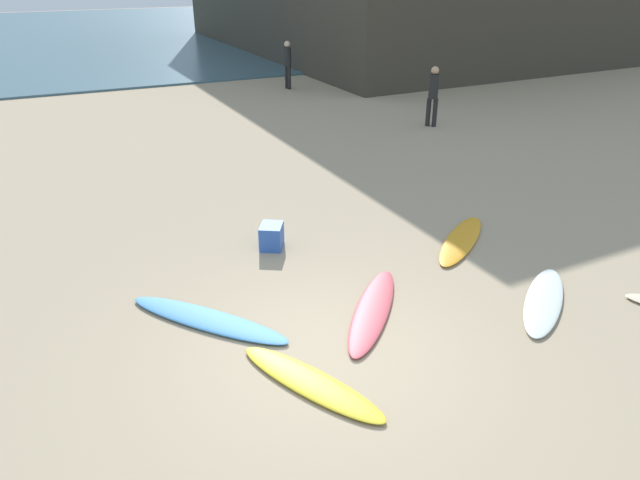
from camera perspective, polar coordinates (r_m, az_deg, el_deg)
ground_plane at (r=7.71m, az=0.33°, el=-11.00°), size 120.00×120.00×0.00m
ocean_water at (r=44.28m, az=-22.56°, el=18.20°), size 120.00×40.00×0.08m
surfboard_0 at (r=10.81m, az=13.69°, el=-0.00°), size 2.09×1.82×0.08m
surfboard_1 at (r=8.52m, az=5.18°, el=-6.84°), size 1.92×2.13×0.08m
surfboard_3 at (r=9.32m, az=21.13°, el=-5.58°), size 1.97×1.75×0.07m
surfboard_4 at (r=8.42m, az=-10.98°, el=-7.67°), size 2.04×2.32×0.08m
surfboard_5 at (r=7.19m, az=-0.93°, el=-13.81°), size 1.38×2.15×0.07m
beachgoer_near at (r=18.17m, az=11.06°, el=13.97°), size 0.40×0.40×1.78m
beachgoer_far at (r=23.42m, az=-3.20°, el=17.04°), size 0.31×0.34×1.80m
beach_cooler at (r=10.27m, az=-4.78°, el=0.37°), size 0.56×0.59×0.43m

